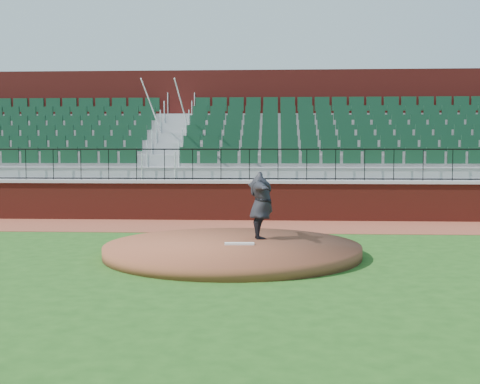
# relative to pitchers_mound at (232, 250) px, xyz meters

# --- Properties ---
(ground) EXTENTS (90.00, 90.00, 0.00)m
(ground) POSITION_rel_pitchers_mound_xyz_m (0.10, -0.31, -0.12)
(ground) COLOR #1D4914
(ground) RESTS_ON ground
(warning_track) EXTENTS (34.00, 3.20, 0.01)m
(warning_track) POSITION_rel_pitchers_mound_xyz_m (0.10, 5.09, -0.12)
(warning_track) COLOR brown
(warning_track) RESTS_ON ground
(field_wall) EXTENTS (34.00, 0.35, 1.20)m
(field_wall) POSITION_rel_pitchers_mound_xyz_m (0.10, 6.69, 0.47)
(field_wall) COLOR maroon
(field_wall) RESTS_ON ground
(wall_cap) EXTENTS (34.00, 0.45, 0.10)m
(wall_cap) POSITION_rel_pitchers_mound_xyz_m (0.10, 6.69, 1.12)
(wall_cap) COLOR #B7B7B7
(wall_cap) RESTS_ON field_wall
(wall_railing) EXTENTS (34.00, 0.05, 1.00)m
(wall_railing) POSITION_rel_pitchers_mound_xyz_m (0.10, 6.69, 1.67)
(wall_railing) COLOR black
(wall_railing) RESTS_ON wall_cap
(seating_stands) EXTENTS (34.00, 5.10, 4.60)m
(seating_stands) POSITION_rel_pitchers_mound_xyz_m (0.10, 9.42, 2.18)
(seating_stands) COLOR gray
(seating_stands) RESTS_ON ground
(concourse_wall) EXTENTS (34.00, 0.50, 5.50)m
(concourse_wall) POSITION_rel_pitchers_mound_xyz_m (0.10, 12.22, 2.62)
(concourse_wall) COLOR maroon
(concourse_wall) RESTS_ON ground
(pitchers_mound) EXTENTS (5.55, 5.55, 0.25)m
(pitchers_mound) POSITION_rel_pitchers_mound_xyz_m (0.00, 0.00, 0.00)
(pitchers_mound) COLOR brown
(pitchers_mound) RESTS_ON ground
(pitching_rubber) EXTENTS (0.64, 0.19, 0.04)m
(pitching_rubber) POSITION_rel_pitchers_mound_xyz_m (0.16, -0.08, 0.15)
(pitching_rubber) COLOR white
(pitching_rubber) RESTS_ON pitchers_mound
(pitcher) EXTENTS (0.93, 1.97, 1.55)m
(pitcher) POSITION_rel_pitchers_mound_xyz_m (0.60, 0.80, 0.90)
(pitcher) COLOR black
(pitcher) RESTS_ON pitchers_mound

